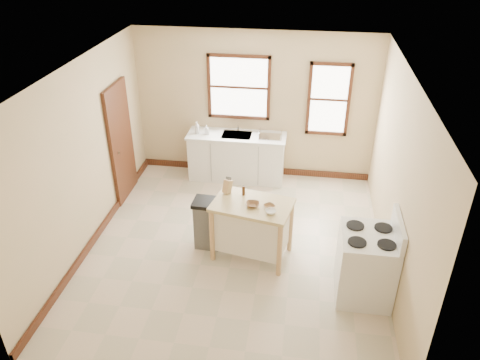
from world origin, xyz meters
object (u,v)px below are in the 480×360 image
soap_bottle_a (197,128)px  gas_stove (367,257)px  dish_rack (270,135)px  knife_block (228,187)px  kitchen_island (252,230)px  bowl_c (271,212)px  bowl_a (253,205)px  bowl_b (269,206)px  trash_bin (208,223)px  soap_bottle_b (207,130)px  pepper_grinder (244,190)px

soap_bottle_a → gas_stove: size_ratio=0.19×
dish_rack → knife_block: 2.11m
dish_rack → kitchen_island: size_ratio=0.38×
soap_bottle_a → bowl_c: soap_bottle_a is taller
bowl_a → bowl_c: 0.31m
soap_bottle_a → kitchen_island: bearing=-42.1°
bowl_b → bowl_c: bearing=-76.7°
bowl_c → trash_bin: bearing=160.5°
dish_rack → kitchen_island: 2.36m
kitchen_island → bowl_b: bearing=-2.9°
kitchen_island → bowl_a: 0.49m
trash_bin → kitchen_island: bearing=-8.8°
soap_bottle_a → soap_bottle_b: bearing=12.7°
bowl_b → trash_bin: size_ratio=0.18×
dish_rack → trash_bin: dish_rack is taller
soap_bottle_b → trash_bin: bearing=-88.9°
soap_bottle_b → gas_stove: gas_stove is taller
knife_block → bowl_a: knife_block is taller
bowl_c → soap_bottle_a: bearing=122.9°
kitchen_island → trash_bin: kitchen_island is taller
soap_bottle_b → bowl_a: soap_bottle_b is taller
kitchen_island → bowl_a: bearing=-67.9°
pepper_grinder → bowl_b: pepper_grinder is taller
soap_bottle_b → kitchen_island: 2.60m
bowl_b → trash_bin: 1.11m
dish_rack → bowl_a: (-0.04, -2.37, -0.03)m
soap_bottle_a → soap_bottle_b: soap_bottle_a is taller
soap_bottle_b → pepper_grinder: 2.28m
pepper_grinder → trash_bin: pepper_grinder is taller
soap_bottle_a → bowl_a: 2.71m
gas_stove → trash_bin: bearing=162.1°
knife_block → pepper_grinder: 0.25m
dish_rack → knife_block: knife_block is taller
soap_bottle_a → bowl_c: (1.62, -2.50, -0.09)m
bowl_c → gas_stove: size_ratio=0.12×
dish_rack → pepper_grinder: (-0.21, -2.09, 0.02)m
bowl_b → gas_stove: 1.48m
dish_rack → bowl_c: size_ratio=2.79×
kitchen_island → soap_bottle_b: bearing=128.2°
bowl_a → trash_bin: bowl_a is taller
knife_block → bowl_b: 0.72m
trash_bin → bowl_a: bearing=-13.4°
knife_block → gas_stove: (2.00, -0.85, -0.40)m
trash_bin → bowl_c: bearing=-17.1°
bowl_a → bowl_b: (0.24, -0.00, -0.01)m
soap_bottle_b → bowl_b: (1.40, -2.34, -0.07)m
soap_bottle_b → dish_rack: size_ratio=0.42×
kitchen_island → bowl_b: (0.25, -0.06, 0.48)m
soap_bottle_b → bowl_c: size_ratio=1.18×
soap_bottle_a → trash_bin: soap_bottle_a is taller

